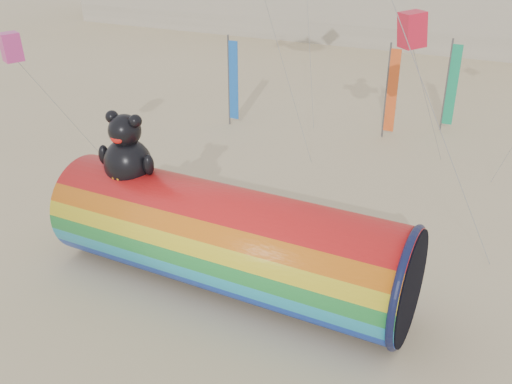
% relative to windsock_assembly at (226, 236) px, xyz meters
% --- Properties ---
extents(ground, '(160.00, 160.00, 0.00)m').
position_rel_windsock_assembly_xyz_m(ground, '(-0.61, 0.78, -1.82)').
color(ground, '#CCB58C').
rests_on(ground, ground).
extents(windsock_assembly, '(11.89, 3.62, 5.48)m').
position_rel_windsock_assembly_xyz_m(windsock_assembly, '(0.00, 0.00, 0.00)').
color(windsock_assembly, red).
rests_on(windsock_assembly, ground).
extents(festival_banners, '(11.93, 4.83, 5.20)m').
position_rel_windsock_assembly_xyz_m(festival_banners, '(-1.24, 16.56, 0.82)').
color(festival_banners, '#59595E').
rests_on(festival_banners, ground).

